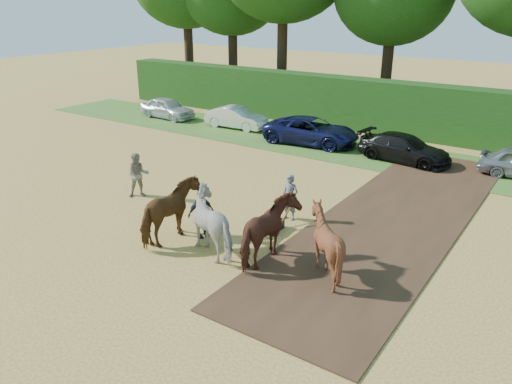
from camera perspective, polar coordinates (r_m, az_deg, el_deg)
The scene contains 8 objects.
ground at distance 13.55m, azimuth -0.78°, elevation -11.50°, with size 120.00×120.00×0.00m, color gold.
earth_strip at distance 18.57m, azimuth 15.68°, elevation -2.78°, with size 4.50×17.00×0.05m, color #472D1C.
grass_verge at distance 25.30m, azimuth 17.84°, elevation 3.35°, with size 50.00×5.00×0.03m, color #38601E.
hedgerow at distance 29.16m, azimuth 20.87°, elevation 8.28°, with size 46.00×1.60×3.00m, color #14380F.
spectator_near at distance 20.06m, azimuth -13.32°, elevation 1.89°, with size 0.86×0.67×1.77m, color #B3AB8D.
spectator_far at distance 16.30m, azimuth -6.30°, elevation -2.46°, with size 0.96×0.40×1.64m, color #272834.
plough_team at distance 14.92m, azimuth -1.26°, elevation -3.94°, with size 6.53×5.02×1.98m.
parked_cars at distance 24.77m, azimuth 20.94°, elevation 4.24°, with size 36.85×3.29×1.49m.
Camera 1 is at (6.60, -9.30, 7.31)m, focal length 35.00 mm.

